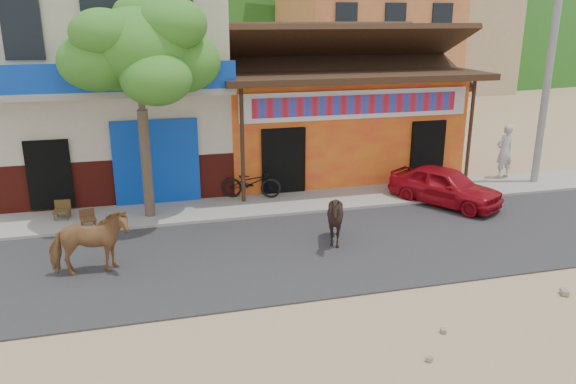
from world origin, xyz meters
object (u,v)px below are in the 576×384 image
object	(u,v)px
red_car	(445,186)
scooter	(251,182)
cafe_chair_left	(61,203)
cafe_chair_right	(87,212)
utility_pole	(550,62)
cow_dark	(335,219)
cow_tan	(90,243)
tree	(142,110)
pedestrian	(505,151)

from	to	relation	value
red_car	scooter	distance (m)	5.90
cafe_chair_left	cafe_chair_right	size ratio (longest dim) A/B	1.09
cafe_chair_left	utility_pole	bearing A→B (deg)	5.00
cow_dark	utility_pole	bearing A→B (deg)	83.84
utility_pole	cow_tan	size ratio (longest dim) A/B	4.64
cafe_chair_left	cafe_chair_right	world-z (taller)	cafe_chair_left
tree	cafe_chair_right	bearing A→B (deg)	-162.87
cafe_chair_left	cafe_chair_right	distance (m)	1.14
scooter	pedestrian	bearing A→B (deg)	-72.56
cow_dark	cafe_chair_right	world-z (taller)	cow_dark
cow_dark	cafe_chair_right	distance (m)	6.61
tree	red_car	world-z (taller)	tree
tree	cafe_chair_left	size ratio (longest dim) A/B	6.52
cow_dark	pedestrian	distance (m)	8.60
tree	scooter	distance (m)	4.09
red_car	scooter	bearing A→B (deg)	128.62
cow_tan	scooter	world-z (taller)	cow_tan
cow_tan	scooter	bearing A→B (deg)	-49.41
red_car	tree	bearing A→B (deg)	140.74
scooter	cafe_chair_left	distance (m)	5.50
tree	cafe_chair_left	xyz separation A→B (m)	(-2.38, 0.35, -2.54)
cow_dark	scooter	world-z (taller)	cow_dark
utility_pole	pedestrian	bearing A→B (deg)	138.11
utility_pole	cafe_chair_left	bearing A→B (deg)	179.43
cow_tan	cafe_chair_left	size ratio (longest dim) A/B	1.87
utility_pole	red_car	size ratio (longest dim) A/B	2.35
tree	red_car	bearing A→B (deg)	-6.57
cow_tan	red_car	distance (m)	10.31
pedestrian	cafe_chair_left	bearing A→B (deg)	-7.37
cow_dark	pedestrian	world-z (taller)	pedestrian
cafe_chair_left	cafe_chair_right	bearing A→B (deg)	-42.93
cow_dark	cafe_chair_left	size ratio (longest dim) A/B	1.47
utility_pole	pedestrian	size ratio (longest dim) A/B	4.25
cow_tan	pedestrian	xyz separation A→B (m)	(13.36, 4.28, 0.29)
tree	cow_dark	size ratio (longest dim) A/B	4.43
cow_tan	cow_dark	size ratio (longest dim) A/B	1.27
tree	utility_pole	world-z (taller)	utility_pole
cafe_chair_left	cow_tan	bearing A→B (deg)	-68.90
cow_tan	pedestrian	world-z (taller)	pedestrian
cow_tan	scooter	xyz separation A→B (m)	(4.44, 4.27, -0.16)
utility_pole	pedestrian	world-z (taller)	utility_pole
cafe_chair_left	cow_dark	bearing A→B (deg)	-21.58
tree	cow_tan	size ratio (longest dim) A/B	3.48
red_car	pedestrian	xyz separation A→B (m)	(3.33, 1.90, 0.44)
cow_dark	red_car	xyz separation A→B (m)	(4.25, 2.14, -0.10)
cow_dark	cafe_chair_right	size ratio (longest dim) A/B	1.61
utility_pole	red_car	xyz separation A→B (m)	(-4.11, -1.20, -3.50)
cow_tan	cafe_chair_left	distance (m)	3.88
cow_tan	utility_pole	bearing A→B (deg)	-79.08
tree	pedestrian	distance (m)	12.23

